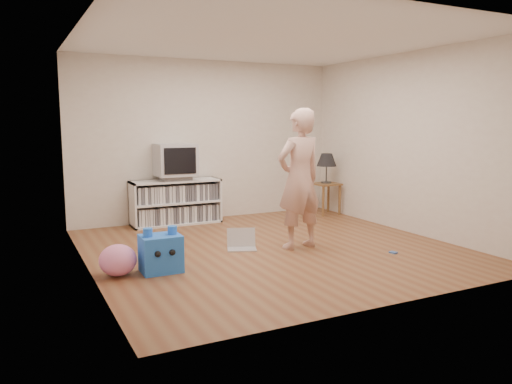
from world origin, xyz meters
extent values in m
plane|color=brown|center=(0.00, 0.00, 0.00)|extent=(4.50, 4.50, 0.00)
cube|color=beige|center=(0.00, 2.25, 1.30)|extent=(4.50, 0.02, 2.60)
cube|color=beige|center=(0.00, -2.25, 1.30)|extent=(4.50, 0.02, 2.60)
cube|color=beige|center=(-2.25, 0.00, 1.30)|extent=(0.02, 4.50, 2.60)
cube|color=beige|center=(2.25, 0.00, 1.30)|extent=(0.02, 4.50, 2.60)
cube|color=white|center=(0.00, 0.00, 2.60)|extent=(4.50, 4.50, 0.01)
cube|color=white|center=(-0.63, 2.23, 0.35)|extent=(1.40, 0.03, 0.70)
cube|color=white|center=(-1.31, 2.02, 0.35)|extent=(0.03, 0.45, 0.70)
cube|color=white|center=(0.06, 2.02, 0.35)|extent=(0.03, 0.45, 0.70)
cube|color=white|center=(-0.63, 2.02, 0.01)|extent=(1.40, 0.45, 0.03)
cube|color=white|center=(-0.63, 2.02, 0.35)|extent=(1.34, 0.45, 0.03)
cube|color=white|center=(-0.63, 2.02, 0.68)|extent=(1.40, 0.45, 0.03)
cube|color=silver|center=(-0.63, 2.02, 0.35)|extent=(1.26, 0.36, 0.64)
cube|color=gray|center=(-0.63, 2.02, 0.73)|extent=(0.45, 0.35, 0.07)
cube|color=#B0B0B6|center=(-0.63, 2.02, 1.02)|extent=(0.60, 0.52, 0.50)
cube|color=black|center=(-0.63, 1.75, 1.02)|extent=(0.50, 0.01, 0.40)
cylinder|color=brown|center=(1.80, 1.48, 0.26)|extent=(0.04, 0.04, 0.52)
cylinder|color=brown|center=(2.14, 1.48, 0.26)|extent=(0.04, 0.04, 0.52)
cylinder|color=brown|center=(1.80, 1.82, 0.26)|extent=(0.04, 0.04, 0.52)
cylinder|color=brown|center=(2.14, 1.82, 0.26)|extent=(0.04, 0.04, 0.52)
cube|color=brown|center=(1.97, 1.65, 0.54)|extent=(0.42, 0.42, 0.03)
cylinder|color=#333333|center=(1.97, 1.65, 0.56)|extent=(0.18, 0.18, 0.02)
cylinder|color=#333333|center=(1.97, 1.65, 0.74)|extent=(0.02, 0.02, 0.32)
imported|color=#DAA794|center=(0.32, -0.15, 0.89)|extent=(0.69, 0.50, 1.78)
cube|color=silver|center=(-0.38, 0.09, 0.01)|extent=(0.43, 0.37, 0.02)
cube|color=silver|center=(-0.33, 0.20, 0.13)|extent=(0.37, 0.20, 0.24)
cube|color=black|center=(-0.33, 0.20, 0.13)|extent=(0.32, 0.17, 0.19)
cube|color=#446AB5|center=(1.22, -0.91, 0.01)|extent=(0.09, 0.10, 0.02)
cube|color=blue|center=(-1.55, -0.37, 0.20)|extent=(0.43, 0.34, 0.40)
cylinder|color=blue|center=(-1.69, -0.36, 0.45)|extent=(0.10, 0.10, 0.09)
cylinder|color=blue|center=(-1.42, -0.37, 0.45)|extent=(0.10, 0.10, 0.09)
sphere|color=black|center=(-1.63, -0.54, 0.25)|extent=(0.07, 0.07, 0.07)
sphere|color=black|center=(-1.48, -0.54, 0.25)|extent=(0.07, 0.07, 0.07)
ellipsoid|color=pink|center=(-2.00, -0.30, 0.17)|extent=(0.50, 0.50, 0.33)
camera|label=1|loc=(-2.97, -5.51, 1.62)|focal=35.00mm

